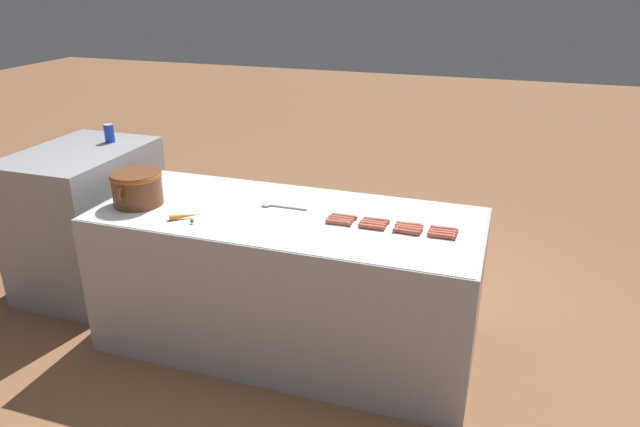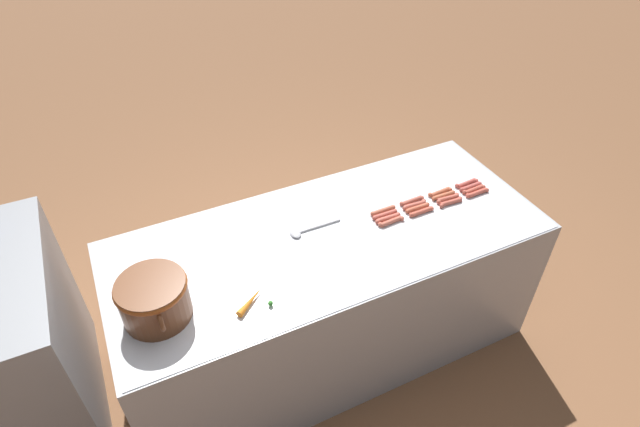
{
  "view_description": "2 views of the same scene",
  "coord_description": "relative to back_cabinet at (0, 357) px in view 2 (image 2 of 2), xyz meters",
  "views": [
    {
      "loc": [
        -2.75,
        -1.11,
        2.07
      ],
      "look_at": [
        0.03,
        -0.19,
        0.85
      ],
      "focal_mm": 32.77,
      "sensor_mm": 36.0,
      "label": 1
    },
    {
      "loc": [
        -1.64,
        0.84,
        2.53
      ],
      "look_at": [
        0.14,
        -0.02,
        0.86
      ],
      "focal_mm": 28.83,
      "sensor_mm": 36.0,
      "label": 2
    }
  ],
  "objects": [
    {
      "name": "ground_plane",
      "position": [
        -0.25,
        -1.57,
        -0.49
      ],
      "size": [
        20.0,
        20.0,
        0.0
      ],
      "primitive_type": "plane",
      "color": "brown"
    },
    {
      "name": "griddle_counter",
      "position": [
        -0.25,
        -1.57,
        -0.07
      ],
      "size": [
        0.89,
        2.14,
        0.84
      ],
      "color": "#ADAFB5",
      "rests_on": "ground_plane"
    },
    {
      "name": "back_cabinet",
      "position": [
        0.0,
        0.0,
        0.0
      ],
      "size": [
        0.96,
        0.68,
        0.98
      ],
      "primitive_type": "cube",
      "color": "#939599",
      "rests_on": "ground_plane"
    },
    {
      "name": "hot_dog_0",
      "position": [
        -0.31,
        -2.43,
        0.36
      ],
      "size": [
        0.03,
        0.15,
        0.02
      ],
      "color": "#BD5140",
      "rests_on": "griddle_counter"
    },
    {
      "name": "hot_dog_1",
      "position": [
        -0.31,
        -2.25,
        0.36
      ],
      "size": [
        0.03,
        0.15,
        0.02
      ],
      "color": "#B45141",
      "rests_on": "griddle_counter"
    },
    {
      "name": "hot_dog_2",
      "position": [
        -0.31,
        -2.07,
        0.36
      ],
      "size": [
        0.03,
        0.15,
        0.02
      ],
      "color": "#BB513D",
      "rests_on": "griddle_counter"
    },
    {
      "name": "hot_dog_3",
      "position": [
        -0.31,
        -1.89,
        0.36
      ],
      "size": [
        0.03,
        0.15,
        0.02
      ],
      "color": "#B55945",
      "rests_on": "griddle_counter"
    },
    {
      "name": "hot_dog_4",
      "position": [
        -0.28,
        -2.43,
        0.36
      ],
      "size": [
        0.03,
        0.15,
        0.02
      ],
      "color": "#B15140",
      "rests_on": "griddle_counter"
    },
    {
      "name": "hot_dog_5",
      "position": [
        -0.28,
        -2.26,
        0.36
      ],
      "size": [
        0.03,
        0.15,
        0.02
      ],
      "color": "#B55544",
      "rests_on": "griddle_counter"
    },
    {
      "name": "hot_dog_6",
      "position": [
        -0.27,
        -2.07,
        0.36
      ],
      "size": [
        0.03,
        0.15,
        0.02
      ],
      "color": "#B7573D",
      "rests_on": "griddle_counter"
    },
    {
      "name": "hot_dog_7",
      "position": [
        -0.28,
        -1.89,
        0.36
      ],
      "size": [
        0.03,
        0.15,
        0.02
      ],
      "color": "#BA5746",
      "rests_on": "griddle_counter"
    },
    {
      "name": "hot_dog_8",
      "position": [
        -0.25,
        -2.43,
        0.36
      ],
      "size": [
        0.03,
        0.15,
        0.02
      ],
      "color": "#B45047",
      "rests_on": "griddle_counter"
    },
    {
      "name": "hot_dog_9",
      "position": [
        -0.25,
        -2.25,
        0.36
      ],
      "size": [
        0.03,
        0.15,
        0.02
      ],
      "color": "#B35C3D",
      "rests_on": "griddle_counter"
    },
    {
      "name": "hot_dog_10",
      "position": [
        -0.24,
        -2.07,
        0.36
      ],
      "size": [
        0.03,
        0.15,
        0.02
      ],
      "color": "#B25546",
      "rests_on": "griddle_counter"
    },
    {
      "name": "hot_dog_11",
      "position": [
        -0.25,
        -1.89,
        0.36
      ],
      "size": [
        0.02,
        0.15,
        0.02
      ],
      "color": "#B15042",
      "rests_on": "griddle_counter"
    },
    {
      "name": "hot_dog_12",
      "position": [
        -0.21,
        -2.43,
        0.36
      ],
      "size": [
        0.03,
        0.15,
        0.02
      ],
      "color": "#B95046",
      "rests_on": "griddle_counter"
    },
    {
      "name": "hot_dog_13",
      "position": [
        -0.21,
        -2.25,
        0.36
      ],
      "size": [
        0.03,
        0.15,
        0.02
      ],
      "color": "#B95B3D",
      "rests_on": "griddle_counter"
    },
    {
      "name": "hot_dog_14",
      "position": [
        -0.21,
        -2.07,
        0.36
      ],
      "size": [
        0.03,
        0.15,
        0.02
      ],
      "color": "#B05645",
      "rests_on": "griddle_counter"
    },
    {
      "name": "hot_dog_15",
      "position": [
        -0.21,
        -1.9,
        0.36
      ],
      "size": [
        0.03,
        0.15,
        0.02
      ],
      "color": "#B25A42",
      "rests_on": "griddle_counter"
    },
    {
      "name": "bean_pot",
      "position": [
        -0.38,
        -0.72,
        0.46
      ],
      "size": [
        0.36,
        0.29,
        0.19
      ],
      "color": "brown",
      "rests_on": "griddle_counter"
    },
    {
      "name": "serving_spoon",
      "position": [
        -0.18,
        -1.47,
        0.36
      ],
      "size": [
        0.07,
        0.27,
        0.02
      ],
      "color": "#B7B7BC",
      "rests_on": "griddle_counter"
    },
    {
      "name": "carrot",
      "position": [
        -0.49,
        -1.09,
        0.37
      ],
      "size": [
        0.13,
        0.16,
        0.03
      ],
      "color": "orange",
      "rests_on": "griddle_counter"
    }
  ]
}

